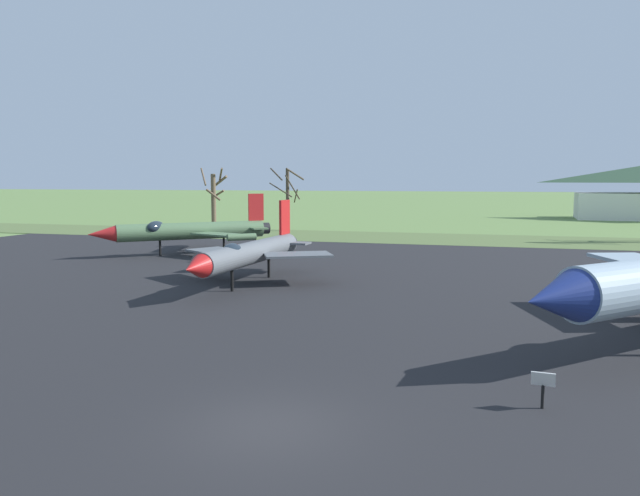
# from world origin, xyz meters

# --- Properties ---
(ground_plane) EXTENTS (600.00, 600.00, 0.00)m
(ground_plane) POSITION_xyz_m (0.00, 0.00, 0.00)
(ground_plane) COLOR #607F42
(asphalt_apron) EXTENTS (85.43, 51.61, 0.05)m
(asphalt_apron) POSITION_xyz_m (0.00, 15.48, 0.03)
(asphalt_apron) COLOR black
(asphalt_apron) RESTS_ON ground
(grass_verge_strip) EXTENTS (145.43, 12.00, 0.06)m
(grass_verge_strip) POSITION_xyz_m (0.00, 47.29, 0.03)
(grass_verge_strip) COLOR #536738
(grass_verge_strip) RESTS_ON ground
(info_placard_front_left) EXTENTS (0.60, 0.27, 1.01)m
(info_placard_front_left) POSITION_xyz_m (6.24, 2.93, 0.64)
(info_placard_front_left) COLOR black
(info_placard_front_left) RESTS_ON ground
(jet_fighter_rear_center) EXTENTS (9.10, 12.80, 4.52)m
(jet_fighter_rear_center) POSITION_xyz_m (-7.81, 17.86, 1.82)
(jet_fighter_rear_center) COLOR #565B60
(jet_fighter_rear_center) RESTS_ON ground
(jet_fighter_rear_left) EXTENTS (12.28, 11.90, 4.67)m
(jet_fighter_rear_left) POSITION_xyz_m (-17.58, 29.19, 1.90)
(jet_fighter_rear_left) COLOR #4C6B47
(jet_fighter_rear_left) RESTS_ON ground
(bare_tree_far_left) EXTENTS (3.25, 3.29, 7.17)m
(bare_tree_far_left) POSITION_xyz_m (-26.56, 52.66, 3.78)
(bare_tree_far_left) COLOR brown
(bare_tree_far_left) RESTS_ON ground
(bare_tree_left_of_center) EXTENTS (3.87, 3.40, 7.11)m
(bare_tree_left_of_center) POSITION_xyz_m (-17.27, 52.08, 4.02)
(bare_tree_left_of_center) COLOR #42382D
(bare_tree_left_of_center) RESTS_ON ground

